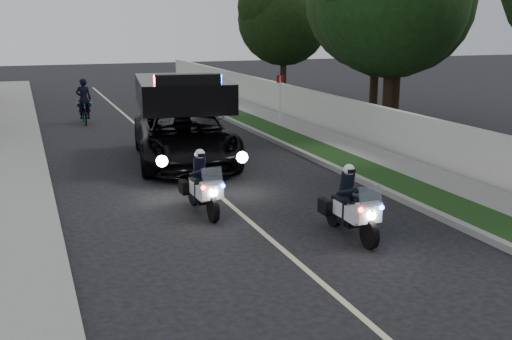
# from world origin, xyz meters

# --- Properties ---
(ground) EXTENTS (120.00, 120.00, 0.00)m
(ground) POSITION_xyz_m (0.00, 0.00, 0.00)
(ground) COLOR black
(ground) RESTS_ON ground
(curb_right) EXTENTS (0.20, 60.00, 0.15)m
(curb_right) POSITION_xyz_m (4.10, 10.00, 0.07)
(curb_right) COLOR gray
(curb_right) RESTS_ON ground
(grass_verge) EXTENTS (1.20, 60.00, 0.16)m
(grass_verge) POSITION_xyz_m (4.80, 10.00, 0.08)
(grass_verge) COLOR #193814
(grass_verge) RESTS_ON ground
(sidewalk_right) EXTENTS (1.40, 60.00, 0.16)m
(sidewalk_right) POSITION_xyz_m (6.10, 10.00, 0.08)
(sidewalk_right) COLOR gray
(sidewalk_right) RESTS_ON ground
(property_wall) EXTENTS (0.22, 60.00, 1.50)m
(property_wall) POSITION_xyz_m (7.10, 10.00, 0.75)
(property_wall) COLOR beige
(property_wall) RESTS_ON ground
(curb_left) EXTENTS (0.20, 60.00, 0.15)m
(curb_left) POSITION_xyz_m (-4.10, 10.00, 0.07)
(curb_left) COLOR gray
(curb_left) RESTS_ON ground
(sidewalk_left) EXTENTS (2.00, 60.00, 0.16)m
(sidewalk_left) POSITION_xyz_m (-5.20, 10.00, 0.08)
(sidewalk_left) COLOR gray
(sidewalk_left) RESTS_ON ground
(lane_marking) EXTENTS (0.12, 50.00, 0.01)m
(lane_marking) POSITION_xyz_m (0.00, 10.00, 0.00)
(lane_marking) COLOR #BFB78C
(lane_marking) RESTS_ON ground
(police_moto_left) EXTENTS (0.69, 1.79, 1.50)m
(police_moto_left) POSITION_xyz_m (-0.79, 4.95, 0.00)
(police_moto_left) COLOR silver
(police_moto_left) RESTS_ON ground
(police_moto_right) EXTENTS (0.64, 1.80, 1.53)m
(police_moto_right) POSITION_xyz_m (1.62, 2.26, 0.00)
(police_moto_right) COLOR silver
(police_moto_right) RESTS_ON ground
(police_suv) EXTENTS (3.76, 6.69, 3.09)m
(police_suv) POSITION_xyz_m (0.15, 10.30, 0.00)
(police_suv) COLOR black
(police_suv) RESTS_ON ground
(bicycle) EXTENTS (0.71, 1.92, 1.00)m
(bicycle) POSITION_xyz_m (-2.05, 19.42, 0.00)
(bicycle) COLOR black
(bicycle) RESTS_ON ground
(cyclist) EXTENTS (0.66, 0.47, 1.77)m
(cyclist) POSITION_xyz_m (-2.05, 19.42, 0.00)
(cyclist) COLOR black
(cyclist) RESTS_ON ground
(sign_post) EXTENTS (0.37, 0.37, 2.18)m
(sign_post) POSITION_xyz_m (6.00, 16.44, 0.00)
(sign_post) COLOR #A71D0B
(sign_post) RESTS_ON ground
(tree_right_b) EXTENTS (6.86, 6.86, 10.02)m
(tree_right_b) POSITION_xyz_m (9.24, 13.00, 0.00)
(tree_right_b) COLOR #1A3D14
(tree_right_b) RESTS_ON ground
(tree_right_c) EXTENTS (7.00, 7.00, 10.09)m
(tree_right_c) POSITION_xyz_m (10.17, 13.83, 0.00)
(tree_right_c) COLOR #173410
(tree_right_c) RESTS_ON ground
(tree_right_d) EXTENTS (7.98, 7.98, 10.37)m
(tree_right_d) POSITION_xyz_m (9.94, 15.19, 0.00)
(tree_right_d) COLOR #234216
(tree_right_d) RESTS_ON ground
(tree_right_e) EXTENTS (5.46, 5.46, 8.76)m
(tree_right_e) POSITION_xyz_m (9.77, 24.89, 0.00)
(tree_right_e) COLOR black
(tree_right_e) RESTS_ON ground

